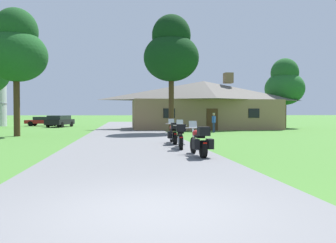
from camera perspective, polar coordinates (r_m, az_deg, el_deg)
The scene contains 12 objects.
ground_plane at distance 25.47m, azimuth -6.54°, elevation -2.34°, with size 500.00×500.00×0.00m, color #42752D.
asphalt_driveway at distance 23.47m, azimuth -6.46°, elevation -2.58°, with size 6.40×80.00×0.06m, color slate.
motorcycle_red_nearest_to_camera at distance 12.49m, azimuth 5.42°, elevation -3.43°, with size 0.76×2.08×1.30m.
motorcycle_yellow_second_in_row at distance 15.29m, azimuth 2.16°, elevation -2.50°, with size 0.74×2.08×1.30m.
motorcycle_red_farthest_in_row at distance 17.59m, azimuth 0.98°, elevation -2.02°, with size 0.73×2.08×1.30m.
stone_lodge at distance 35.51m, azimuth 6.11°, elevation 2.93°, with size 15.73×7.27×5.95m.
bystander_blue_shirt_near_lodge at distance 29.06m, azimuth 7.81°, elevation -0.00°, with size 0.39×0.46×1.69m.
tree_by_lodge_front at distance 28.22m, azimuth 0.57°, elevation 11.83°, with size 4.58×4.58×9.79m.
tree_left_near at distance 26.83m, azimuth -24.46°, elevation 11.22°, with size 4.38×4.38×9.19m.
tree_right_of_lodge at distance 40.34m, azimuth 19.25°, elevation 6.06°, with size 4.40×4.40×7.88m.
parked_black_suv_far_left at distance 42.31m, azimuth -17.95°, elevation 0.15°, with size 2.87×4.90×1.40m.
parked_red_sedan_far_left at distance 46.73m, azimuth -20.57°, elevation 0.08°, with size 4.30×2.09×1.20m.
Camera 1 is at (-0.43, -5.41, 1.66)m, focal length 35.77 mm.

